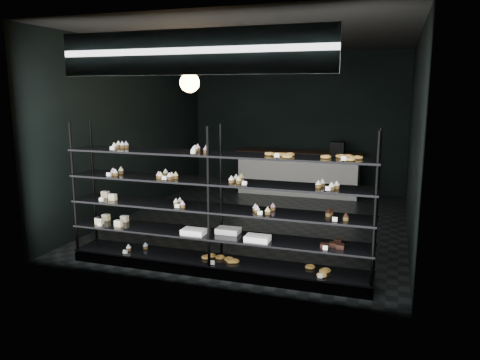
{
  "coord_description": "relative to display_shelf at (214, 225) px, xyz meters",
  "views": [
    {
      "loc": [
        2.23,
        -7.84,
        2.33
      ],
      "look_at": [
        0.24,
        -1.9,
        1.13
      ],
      "focal_mm": 35.0,
      "sensor_mm": 36.0,
      "label": 1
    }
  ],
  "objects": [
    {
      "name": "display_shelf",
      "position": [
        0.0,
        0.0,
        0.0
      ],
      "size": [
        4.0,
        0.5,
        1.91
      ],
      "color": "black",
      "rests_on": "room"
    },
    {
      "name": "pendant_lamp",
      "position": [
        -0.92,
        1.38,
        1.82
      ],
      "size": [
        0.31,
        0.31,
        0.88
      ],
      "color": "black",
      "rests_on": "room"
    },
    {
      "name": "service_counter",
      "position": [
        0.12,
        4.95,
        -0.13
      ],
      "size": [
        2.78,
        0.65,
        1.23
      ],
      "color": "silver",
      "rests_on": "room"
    },
    {
      "name": "signage",
      "position": [
        -0.07,
        -0.48,
        2.12
      ],
      "size": [
        3.3,
        0.05,
        0.5
      ],
      "color": "#0E1247",
      "rests_on": "room"
    },
    {
      "name": "room",
      "position": [
        -0.07,
        2.45,
        0.97
      ],
      "size": [
        5.01,
        6.01,
        3.2
      ],
      "color": "black",
      "rests_on": "ground"
    }
  ]
}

